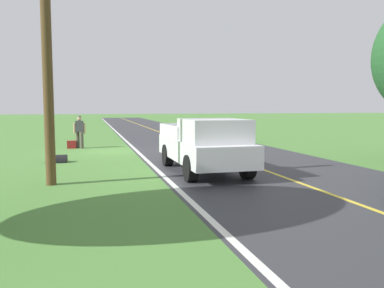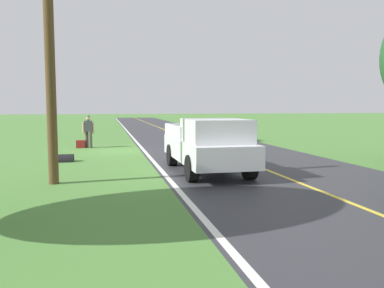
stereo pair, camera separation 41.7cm
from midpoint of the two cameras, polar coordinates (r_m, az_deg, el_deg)
ground_plane at (r=20.00m, az=-11.49°, el=-1.03°), size 200.00×200.00×0.00m
road_surface at (r=20.76m, az=1.38°, el=-0.69°), size 7.59×120.00×0.00m
lane_edge_line at (r=20.07m, az=-8.60°, el=-0.95°), size 0.16×117.60×0.00m
lane_centre_line at (r=20.76m, az=1.38°, el=-0.68°), size 0.14×117.60×0.00m
hitchhiker_walking at (r=21.89m, az=-16.43°, el=1.98°), size 0.62×0.52×1.75m
suitcase_carried at (r=21.90m, az=-17.48°, el=-0.07°), size 0.47×0.22×0.42m
pickup_truck_passing at (r=13.16m, az=1.06°, el=-0.00°), size 2.16×5.43×1.82m
sedan_near_oncoming at (r=26.04m, az=2.29°, el=2.21°), size 1.95×4.41×1.41m
utility_pole_roadside at (r=11.90m, az=-21.16°, el=12.22°), size 0.28×0.28×7.38m
drainage_culvert at (r=16.69m, az=-19.59°, el=-2.50°), size 0.80×0.60×0.60m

